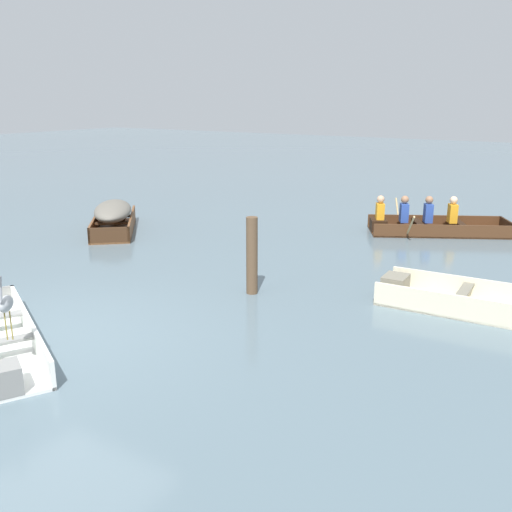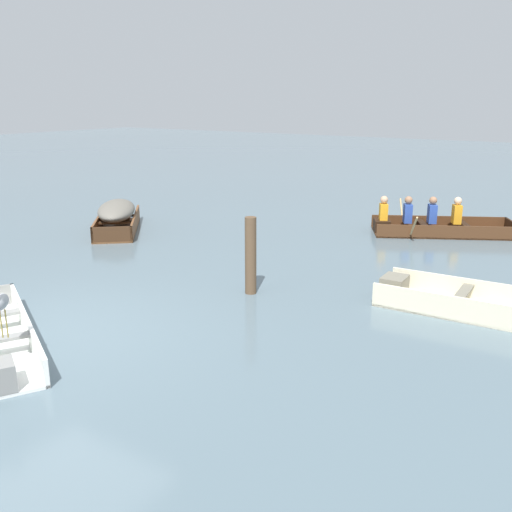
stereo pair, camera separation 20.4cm
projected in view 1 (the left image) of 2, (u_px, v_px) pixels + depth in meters
name	position (u px, v px, depth m)	size (l,w,h in m)	color
ground_plane	(47.00, 338.00, 7.69)	(80.00, 80.00, 0.00)	slate
skiff_cream_near_moored	(489.00, 306.00, 8.51)	(3.57, 1.18, 0.37)	beige
skiff_wooden_brown_mid_moored	(113.00, 214.00, 13.73)	(2.42, 2.57, 0.71)	brown
rowboat_dark_varnish_with_crew	(429.00, 224.00, 13.58)	(3.39, 2.75, 0.89)	#4C2D19
heron_on_dinghy	(5.00, 302.00, 6.46)	(0.34, 0.40, 0.84)	olive
mooring_post	(252.00, 256.00, 9.27)	(0.19, 0.19, 1.28)	brown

